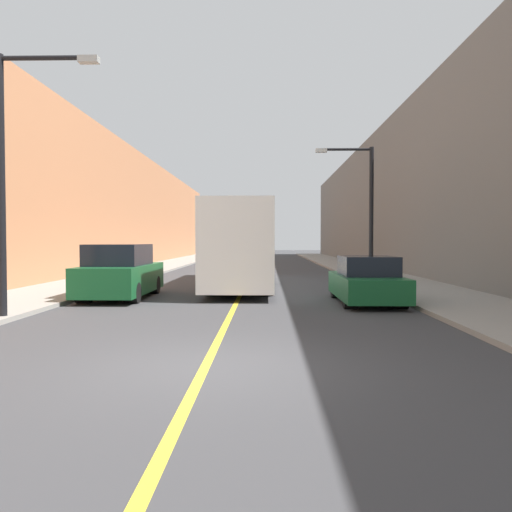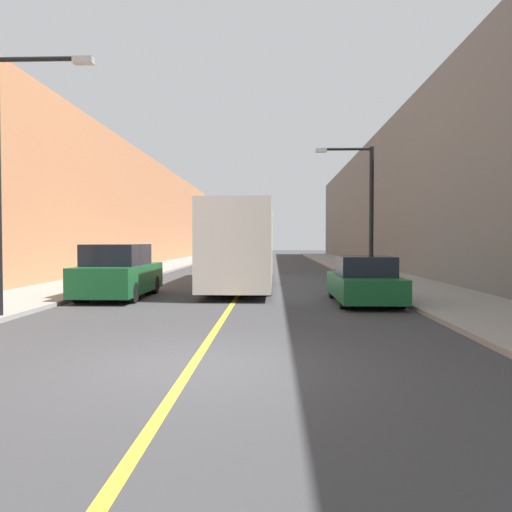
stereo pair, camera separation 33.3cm
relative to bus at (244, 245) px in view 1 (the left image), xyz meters
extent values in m
plane|color=#38383A|center=(0.03, -14.40, -1.84)|extent=(200.00, 200.00, 0.00)
cube|color=gray|center=(-7.14, 15.60, -1.78)|extent=(3.60, 72.00, 0.13)
cube|color=gray|center=(7.19, 15.60, -1.78)|extent=(3.60, 72.00, 0.13)
cube|color=#B2724C|center=(-10.93, 15.60, 2.65)|extent=(4.00, 72.00, 8.99)
cube|color=#66605B|center=(10.99, 15.60, 3.21)|extent=(4.00, 72.00, 10.10)
cube|color=gold|center=(0.03, 15.60, -1.84)|extent=(0.16, 72.00, 0.01)
cube|color=silver|center=(0.00, 0.01, 0.02)|extent=(2.54, 12.89, 3.18)
cube|color=black|center=(0.00, -6.41, 0.58)|extent=(2.16, 0.04, 1.43)
cylinder|color=black|center=(-0.99, -3.99, -1.38)|extent=(0.56, 0.92, 0.92)
cylinder|color=black|center=(0.99, -3.99, -1.38)|extent=(0.56, 0.92, 0.92)
cylinder|color=black|center=(-0.99, 4.00, -1.38)|extent=(0.56, 0.92, 0.92)
cylinder|color=black|center=(0.99, 4.00, -1.38)|extent=(0.56, 0.92, 0.92)
cube|color=#145128|center=(-4.11, -4.92, -1.15)|extent=(2.01, 4.73, 0.97)
cube|color=black|center=(-4.11, -5.16, -0.31)|extent=(1.77, 2.60, 0.73)
cube|color=black|center=(-4.11, -7.26, -0.99)|extent=(1.71, 0.04, 0.44)
cylinder|color=black|center=(-4.90, -6.39, -1.50)|extent=(0.44, 0.68, 0.68)
cylinder|color=black|center=(-3.33, -6.39, -1.50)|extent=(0.44, 0.68, 0.68)
cylinder|color=black|center=(-4.90, -3.46, -1.50)|extent=(0.44, 0.68, 0.68)
cylinder|color=black|center=(-3.33, -3.46, -1.50)|extent=(0.44, 0.68, 0.68)
cube|color=#145128|center=(4.25, -6.12, -1.29)|extent=(1.90, 4.45, 0.72)
cube|color=black|center=(4.25, -6.34, -0.62)|extent=(1.67, 2.00, 0.62)
cube|color=black|center=(4.25, -8.31, -1.17)|extent=(1.61, 0.04, 0.33)
cylinder|color=black|center=(3.51, -7.49, -1.53)|extent=(0.42, 0.62, 0.62)
cylinder|color=black|center=(4.99, -7.49, -1.53)|extent=(0.42, 0.62, 0.62)
cylinder|color=black|center=(3.51, -4.74, -1.53)|extent=(0.42, 0.62, 0.62)
cylinder|color=black|center=(4.99, -4.74, -1.53)|extent=(0.42, 0.62, 0.62)
cylinder|color=black|center=(-5.64, -9.95, 1.55)|extent=(0.20, 0.20, 6.52)
cylinder|color=black|center=(-4.51, -9.95, 4.71)|extent=(2.24, 0.12, 0.12)
cube|color=#999993|center=(-3.39, -9.95, 4.66)|extent=(0.50, 0.24, 0.16)
cylinder|color=black|center=(5.69, 0.12, 1.32)|extent=(0.20, 0.20, 6.07)
cylinder|color=black|center=(4.57, 0.12, 4.26)|extent=(2.24, 0.12, 0.12)
cube|color=#999993|center=(3.45, 0.12, 4.21)|extent=(0.50, 0.24, 0.16)
camera|label=1|loc=(1.01, -22.33, 0.18)|focal=35.00mm
camera|label=2|loc=(1.35, -22.32, 0.18)|focal=35.00mm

